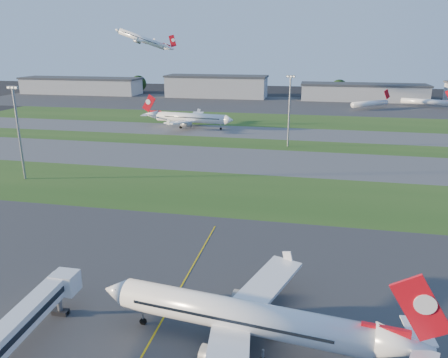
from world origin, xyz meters
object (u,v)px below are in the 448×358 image
(airliner_parked, at_px, (243,317))
(light_mast_west, at_px, (18,127))
(airliner_taxiing, at_px, (190,118))
(mini_jet_far, at_px, (424,102))
(light_mast_centre, at_px, (289,106))
(jet_bridge, at_px, (4,338))
(mini_jet_near, at_px, (370,103))

(airliner_parked, height_order, light_mast_west, light_mast_west)
(airliner_taxiing, xyz_separation_m, mini_jet_far, (119.11, 93.84, -1.20))
(airliner_taxiing, relative_size, light_mast_centre, 1.58)
(airliner_taxiing, bearing_deg, light_mast_west, 81.41)
(mini_jet_far, relative_size, light_mast_west, 1.07)
(airliner_parked, bearing_deg, light_mast_west, 148.05)
(jet_bridge, distance_m, airliner_taxiing, 153.34)
(jet_bridge, distance_m, mini_jet_near, 238.99)
(airliner_parked, relative_size, mini_jet_far, 1.41)
(jet_bridge, relative_size, light_mast_centre, 1.04)
(airliner_taxiing, xyz_separation_m, light_mast_west, (-24.26, -84.67, 10.33))
(airliner_taxiing, bearing_deg, mini_jet_near, -130.43)
(jet_bridge, xyz_separation_m, mini_jet_far, (98.19, 245.74, -0.73))
(jet_bridge, bearing_deg, light_mast_centre, 78.62)
(mini_jet_near, xyz_separation_m, light_mast_west, (-110.39, -162.69, 11.53))
(jet_bridge, height_order, mini_jet_near, mini_jet_near)
(jet_bridge, bearing_deg, airliner_taxiing, 97.85)
(light_mast_west, relative_size, light_mast_centre, 1.00)
(jet_bridge, distance_m, airliner_parked, 28.06)
(airliner_parked, xyz_separation_m, mini_jet_far, (71.67, 236.58, -1.01))
(light_mast_west, bearing_deg, mini_jet_near, 55.84)
(airliner_parked, height_order, mini_jet_near, airliner_parked)
(airliner_taxiing, bearing_deg, airliner_parked, 115.78)
(light_mast_west, bearing_deg, jet_bridge, -56.09)
(airliner_taxiing, bearing_deg, mini_jet_far, -134.37)
(jet_bridge, bearing_deg, light_mast_west, 123.91)
(mini_jet_far, xyz_separation_m, light_mast_west, (-143.38, -178.51, 11.53))
(light_mast_centre, bearing_deg, mini_jet_far, 59.08)
(airliner_taxiing, distance_m, light_mast_centre, 54.96)
(airliner_parked, xyz_separation_m, mini_jet_near, (38.68, 220.76, -1.01))
(light_mast_west, bearing_deg, airliner_parked, -39.00)
(jet_bridge, height_order, mini_jet_far, mini_jet_far)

